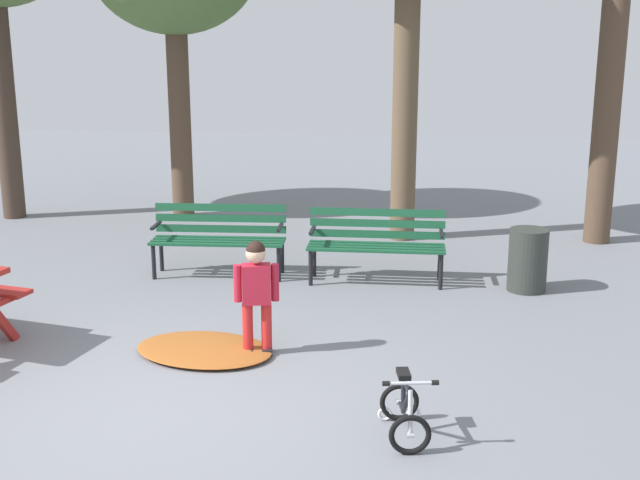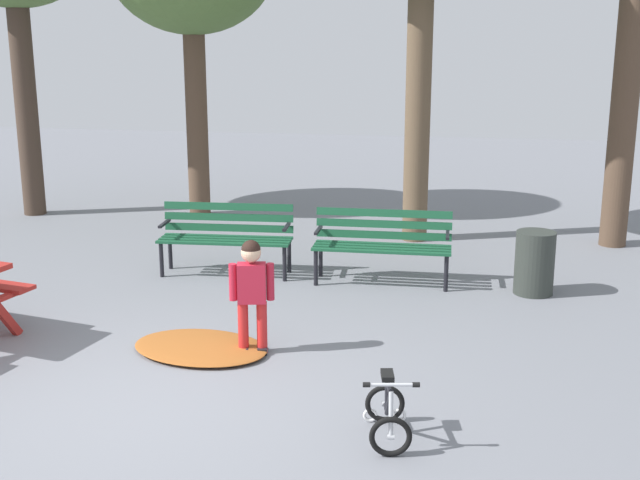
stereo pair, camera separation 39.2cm
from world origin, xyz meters
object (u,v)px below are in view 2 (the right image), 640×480
at_px(park_bench_left, 382,240).
at_px(kids_bicycle, 388,413).
at_px(child_standing, 252,287).
at_px(park_bench_far_left, 227,233).
at_px(trash_bin, 535,263).

height_order(park_bench_left, kids_bicycle, park_bench_left).
bearing_deg(child_standing, park_bench_left, 69.40).
height_order(park_bench_far_left, child_standing, child_standing).
bearing_deg(child_standing, trash_bin, 41.10).
height_order(park_bench_far_left, trash_bin, park_bench_far_left).
relative_size(park_bench_far_left, park_bench_left, 1.01).
distance_m(park_bench_far_left, trash_bin, 3.64).
relative_size(park_bench_far_left, trash_bin, 2.27).
distance_m(park_bench_far_left, park_bench_left, 1.90).
bearing_deg(child_standing, kids_bicycle, -45.36).
distance_m(park_bench_left, child_standing, 2.60).
height_order(kids_bicycle, trash_bin, trash_bin).
bearing_deg(kids_bicycle, park_bench_left, 97.03).
bearing_deg(child_standing, park_bench_far_left, 111.95).
height_order(child_standing, trash_bin, child_standing).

